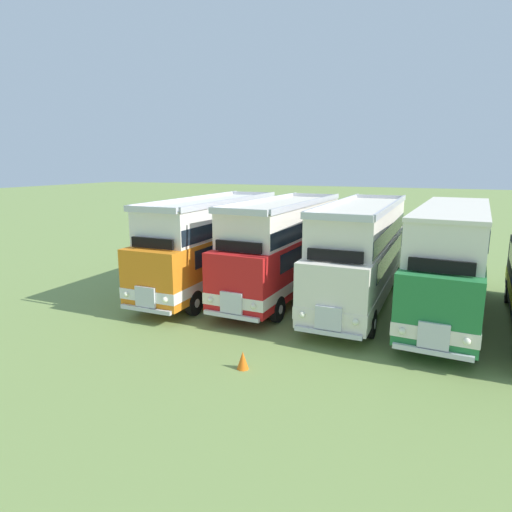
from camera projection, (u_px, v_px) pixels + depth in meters
The scene contains 6 objects.
ground_plane at pixel (356, 306), 19.27m from camera, with size 200.00×200.00×0.00m, color #7A934C.
bus_first_in_row at pixel (214, 242), 21.60m from camera, with size 2.65×10.85×4.52m.
bus_second_in_row at pixel (284, 246), 20.51m from camera, with size 2.87×10.24×4.52m.
bus_third_in_row at pixel (361, 252), 19.21m from camera, with size 2.64×10.73×4.52m.
bus_fourth_in_row at pixel (450, 257), 17.53m from camera, with size 3.12×10.75×4.49m.
cone_near_end at pixel (243, 360), 13.37m from camera, with size 0.36×0.36×0.56m, color orange.
Camera 1 is at (3.33, -18.62, 6.14)m, focal length 30.96 mm.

